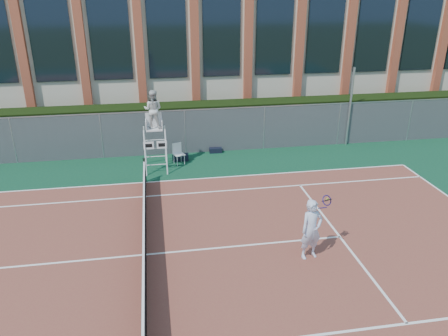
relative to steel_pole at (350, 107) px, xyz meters
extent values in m
plane|color=#233814|center=(-10.47, -8.70, -2.02)|extent=(120.00, 120.00, 0.00)
cube|color=#0C3929|center=(-10.47, -7.70, -2.02)|extent=(36.00, 20.00, 0.01)
cube|color=brown|center=(-10.47, -8.70, -2.00)|extent=(23.77, 10.97, 0.02)
cylinder|color=black|center=(-10.47, -3.10, -1.47)|extent=(0.10, 0.10, 1.10)
cube|color=black|center=(-10.47, -8.70, -1.56)|extent=(0.03, 11.00, 0.86)
cube|color=white|center=(-10.47, -8.70, -1.11)|extent=(0.06, 11.20, 0.07)
cube|color=black|center=(-10.47, 1.30, -0.92)|extent=(40.00, 1.40, 2.20)
cube|color=beige|center=(-10.47, 9.30, 1.98)|extent=(44.00, 10.00, 8.00)
cylinder|color=#9EA0A5|center=(0.00, 0.00, 0.00)|extent=(0.12, 0.12, 4.04)
cylinder|color=white|center=(-10.42, -2.21, -1.06)|extent=(0.06, 0.55, 2.00)
cylinder|color=white|center=(-9.50, -2.21, -1.06)|extent=(0.06, 0.55, 2.00)
cylinder|color=white|center=(-10.42, -1.19, -1.06)|extent=(0.06, 0.55, 2.00)
cylinder|color=white|center=(-9.50, -1.19, -1.06)|extent=(0.06, 0.55, 2.00)
cube|color=white|center=(-9.96, -1.70, -0.11)|extent=(0.72, 0.62, 0.06)
cube|color=white|center=(-9.96, -1.41, 0.25)|extent=(0.72, 0.05, 0.62)
cube|color=white|center=(-10.25, -2.11, -0.73)|extent=(0.45, 0.03, 0.35)
cube|color=white|center=(-9.67, -2.11, -0.73)|extent=(0.45, 0.03, 0.35)
imported|color=silver|center=(-9.96, -1.65, 0.76)|extent=(0.97, 0.84, 1.69)
cube|color=silver|center=(-8.90, -1.31, -1.53)|extent=(0.59, 0.59, 0.04)
cube|color=silver|center=(-8.97, -1.12, -1.27)|extent=(0.44, 0.20, 0.49)
cylinder|color=silver|center=(-9.00, -1.55, -1.78)|extent=(0.03, 0.03, 0.46)
cylinder|color=silver|center=(-8.66, -1.41, -1.78)|extent=(0.03, 0.03, 0.46)
cylinder|color=silver|center=(-9.14, -1.20, -1.78)|extent=(0.03, 0.03, 0.46)
cylinder|color=silver|center=(-8.79, -1.07, -1.78)|extent=(0.03, 0.03, 0.46)
cube|color=black|center=(-8.81, -0.88, -1.85)|extent=(0.78, 0.36, 0.32)
cube|color=black|center=(-6.99, -0.10, -1.89)|extent=(0.62, 0.28, 0.25)
imported|color=silver|center=(-5.48, -9.63, -1.03)|extent=(0.79, 0.60, 1.93)
torus|color=#231756|center=(-4.96, -9.37, -0.22)|extent=(0.38, 0.30, 0.30)
sphere|color=#CCE533|center=(-4.86, -9.19, -0.27)|extent=(0.07, 0.07, 0.07)
camera|label=1|loc=(-9.95, -20.43, 5.75)|focal=35.00mm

